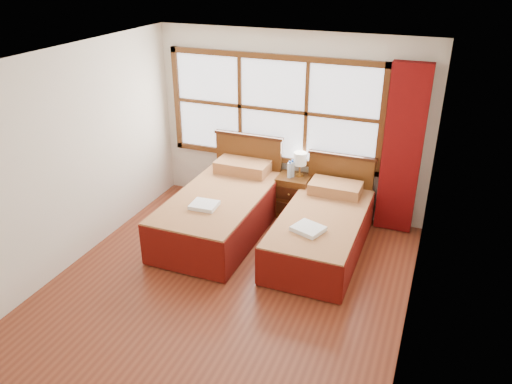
% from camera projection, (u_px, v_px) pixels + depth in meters
% --- Properties ---
extents(floor, '(4.50, 4.50, 0.00)m').
position_uv_depth(floor, '(227.00, 287.00, 5.81)').
color(floor, brown).
rests_on(floor, ground).
extents(ceiling, '(4.50, 4.50, 0.00)m').
position_uv_depth(ceiling, '(220.00, 61.00, 4.68)').
color(ceiling, white).
rests_on(ceiling, wall_back).
extents(wall_back, '(4.00, 0.00, 4.00)m').
position_uv_depth(wall_back, '(290.00, 124.00, 7.13)').
color(wall_back, silver).
rests_on(wall_back, floor).
extents(wall_left, '(0.00, 4.50, 4.50)m').
position_uv_depth(wall_left, '(70.00, 160.00, 5.90)').
color(wall_left, silver).
rests_on(wall_left, floor).
extents(wall_right, '(0.00, 4.50, 4.50)m').
position_uv_depth(wall_right, '(421.00, 220.00, 4.58)').
color(wall_right, silver).
rests_on(wall_right, floor).
extents(window, '(3.16, 0.06, 1.56)m').
position_uv_depth(window, '(273.00, 109.00, 7.09)').
color(window, white).
rests_on(window, wall_back).
extents(curtain, '(0.50, 0.16, 2.30)m').
position_uv_depth(curtain, '(402.00, 151.00, 6.54)').
color(curtain, '#6A0A0A').
rests_on(curtain, wall_back).
extents(bed_left, '(1.14, 2.21, 1.11)m').
position_uv_depth(bed_left, '(223.00, 208.00, 6.86)').
color(bed_left, '#391A0B').
rests_on(bed_left, floor).
extents(bed_right, '(1.02, 2.04, 0.99)m').
position_uv_depth(bed_right, '(322.00, 229.00, 6.41)').
color(bed_right, '#391A0B').
rests_on(bed_right, floor).
extents(nightstand, '(0.46, 0.45, 0.61)m').
position_uv_depth(nightstand, '(293.00, 196.00, 7.29)').
color(nightstand, '#573013').
rests_on(nightstand, floor).
extents(towels_left, '(0.34, 0.31, 0.05)m').
position_uv_depth(towels_left, '(204.00, 205.00, 6.33)').
color(towels_left, white).
rests_on(towels_left, bed_left).
extents(towels_right, '(0.42, 0.40, 0.05)m').
position_uv_depth(towels_right, '(308.00, 229.00, 5.92)').
color(towels_right, white).
rests_on(towels_right, bed_right).
extents(lamp, '(0.18, 0.18, 0.35)m').
position_uv_depth(lamp, '(300.00, 159.00, 7.08)').
color(lamp, gold).
rests_on(lamp, nightstand).
extents(bottle_near, '(0.07, 0.07, 0.25)m').
position_uv_depth(bottle_near, '(290.00, 170.00, 7.08)').
color(bottle_near, silver).
rests_on(bottle_near, nightstand).
extents(bottle_far, '(0.07, 0.07, 0.26)m').
position_uv_depth(bottle_far, '(292.00, 169.00, 7.11)').
color(bottle_far, silver).
rests_on(bottle_far, nightstand).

